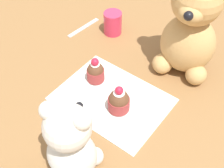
# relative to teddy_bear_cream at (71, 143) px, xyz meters

# --- Properties ---
(ground_plane) EXTENTS (4.00, 4.00, 0.00)m
(ground_plane) POSITION_rel_teddy_bear_cream_xyz_m (0.05, -0.19, -0.09)
(ground_plane) COLOR olive
(knitted_placemat) EXTENTS (0.26, 0.19, 0.01)m
(knitted_placemat) POSITION_rel_teddy_bear_cream_xyz_m (0.05, -0.19, -0.09)
(knitted_placemat) COLOR silver
(knitted_placemat) RESTS_ON ground_plane
(teddy_bear_cream) EXTENTS (0.12, 0.11, 0.19)m
(teddy_bear_cream) POSITION_rel_teddy_bear_cream_xyz_m (0.00, 0.00, 0.00)
(teddy_bear_cream) COLOR silver
(teddy_bear_cream) RESTS_ON ground_plane
(teddy_bear_tan) EXTENTS (0.16, 0.15, 0.27)m
(teddy_bear_tan) POSITION_rel_teddy_bear_cream_xyz_m (-0.03, -0.39, 0.03)
(teddy_bear_tan) COLOR tan
(teddy_bear_tan) RESTS_ON ground_plane
(cupcake_near_cream_bear) EXTENTS (0.05, 0.05, 0.07)m
(cupcake_near_cream_bear) POSITION_rel_teddy_bear_cream_xyz_m (0.02, -0.17, -0.06)
(cupcake_near_cream_bear) COLOR #993333
(cupcake_near_cream_bear) RESTS_ON knitted_placemat
(cupcake_near_tan_bear) EXTENTS (0.04, 0.04, 0.07)m
(cupcake_near_tan_bear) POSITION_rel_teddy_bear_cream_xyz_m (0.12, -0.21, -0.06)
(cupcake_near_tan_bear) COLOR #993333
(cupcake_near_tan_bear) RESTS_ON knitted_placemat
(juice_glass) EXTENTS (0.05, 0.05, 0.07)m
(juice_glass) POSITION_rel_teddy_bear_cream_xyz_m (0.21, -0.40, -0.06)
(juice_glass) COLOR #DB3356
(juice_glass) RESTS_ON ground_plane
(teaspoon) EXTENTS (0.02, 0.12, 0.01)m
(teaspoon) POSITION_rel_teddy_bear_cream_xyz_m (0.29, -0.36, -0.09)
(teaspoon) COLOR silver
(teaspoon) RESTS_ON ground_plane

